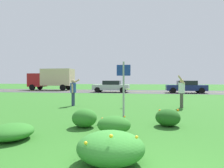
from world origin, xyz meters
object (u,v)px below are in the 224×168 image
at_px(sign_post_near_path, 124,83).
at_px(car_navy_center_left, 186,87).
at_px(car_silver_center_right, 111,86).
at_px(person_thrower_blue_shirt, 73,90).
at_px(frisbee_lime, 128,89).
at_px(box_truck_red, 52,78).
at_px(person_catcher_white_shirt, 182,90).

bearing_deg(sign_post_near_path, car_navy_center_left, 71.90).
bearing_deg(car_silver_center_right, person_thrower_blue_shirt, -89.42).
relative_size(person_thrower_blue_shirt, car_silver_center_right, 0.35).
bearing_deg(frisbee_lime, box_truck_red, 127.23).
relative_size(car_silver_center_right, box_truck_red, 0.67).
bearing_deg(car_navy_center_left, sign_post_near_path, -108.10).
bearing_deg(person_catcher_white_shirt, car_silver_center_right, 115.23).
distance_m(person_thrower_blue_shirt, car_silver_center_right, 13.62).
bearing_deg(frisbee_lime, person_thrower_blue_shirt, -178.30).
xyz_separation_m(sign_post_near_path, box_truck_red, (-13.28, 20.54, 0.42)).
bearing_deg(sign_post_near_path, person_catcher_white_shirt, 50.43).
bearing_deg(car_navy_center_left, person_catcher_white_shirt, -101.29).
height_order(person_catcher_white_shirt, car_navy_center_left, person_catcher_white_shirt).
height_order(person_thrower_blue_shirt, box_truck_red, box_truck_red).
relative_size(person_catcher_white_shirt, frisbee_lime, 7.18).
bearing_deg(box_truck_red, frisbee_lime, -52.77).
relative_size(person_catcher_white_shirt, box_truck_red, 0.27).
bearing_deg(person_thrower_blue_shirt, person_catcher_white_shirt, 2.42).
bearing_deg(frisbee_lime, car_navy_center_left, 67.47).
xyz_separation_m(frisbee_lime, car_navy_center_left, (5.61, 13.52, -0.26)).
bearing_deg(person_catcher_white_shirt, box_truck_red, 133.20).
bearing_deg(sign_post_near_path, box_truck_red, 122.88).
distance_m(person_thrower_blue_shirt, box_truck_red, 20.05).
xyz_separation_m(sign_post_near_path, car_silver_center_right, (-3.48, 16.76, -0.64)).
distance_m(car_navy_center_left, box_truck_red, 19.16).
height_order(person_catcher_white_shirt, car_silver_center_right, person_catcher_white_shirt).
bearing_deg(car_navy_center_left, car_silver_center_right, 180.00).
bearing_deg(box_truck_red, sign_post_near_path, -57.12).
xyz_separation_m(person_thrower_blue_shirt, frisbee_lime, (3.21, 0.10, 0.08)).
bearing_deg(person_thrower_blue_shirt, car_silver_center_right, 90.58).
height_order(person_thrower_blue_shirt, person_catcher_white_shirt, person_catcher_white_shirt).
bearing_deg(car_silver_center_right, box_truck_red, 158.89).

